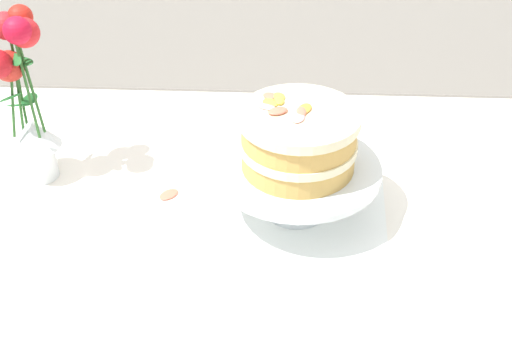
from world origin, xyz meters
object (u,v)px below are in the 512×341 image
Objects in this scene: cake_stand at (297,174)px; flower_vase at (25,99)px; dining_table at (229,279)px; layer_cake at (299,139)px.

cake_stand is 0.51m from flower_vase.
dining_table is at bearing -143.62° from cake_stand.
layer_cake is 0.50m from flower_vase.
dining_table is 0.49m from flower_vase.
cake_stand is at bearing 36.38° from dining_table.
cake_stand is at bearing -10.01° from flower_vase.
cake_stand is 0.07m from layer_cake.
cake_stand is (0.12, 0.09, 0.17)m from dining_table.
cake_stand is 0.86× the size of flower_vase.
layer_cake reaches higher than cake_stand.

